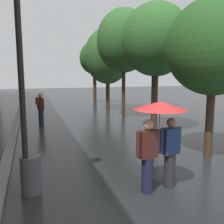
# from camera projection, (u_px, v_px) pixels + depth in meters

# --- Properties ---
(ground_plane) EXTENTS (80.00, 80.00, 0.00)m
(ground_plane) POSITION_uv_depth(u_px,v_px,m) (164.00, 206.00, 5.06)
(ground_plane) COLOR #26282B
(kerb_strip) EXTENTS (0.30, 36.00, 0.12)m
(kerb_strip) POSITION_uv_depth(u_px,v_px,m) (17.00, 121.00, 13.49)
(kerb_strip) COLOR slate
(kerb_strip) RESTS_ON ground
(street_tree_0) EXTENTS (2.84, 2.84, 4.84)m
(street_tree_0) POSITION_uv_depth(u_px,v_px,m) (214.00, 47.00, 7.49)
(street_tree_0) COLOR #473323
(street_tree_0) RESTS_ON ground
(street_tree_1) EXTENTS (2.99, 2.99, 5.62)m
(street_tree_1) POSITION_uv_depth(u_px,v_px,m) (156.00, 40.00, 10.90)
(street_tree_1) COLOR #473323
(street_tree_1) RESTS_ON ground
(street_tree_2) EXTENTS (3.06, 3.06, 6.20)m
(street_tree_2) POSITION_uv_depth(u_px,v_px,m) (124.00, 41.00, 14.22)
(street_tree_2) COLOR #473323
(street_tree_2) RESTS_ON ground
(street_tree_3) EXTENTS (3.18, 3.18, 5.69)m
(street_tree_3) POSITION_uv_depth(u_px,v_px,m) (108.00, 56.00, 17.38)
(street_tree_3) COLOR #473323
(street_tree_3) RESTS_ON ground
(street_tree_4) EXTENTS (2.50, 2.50, 5.22)m
(street_tree_4) POSITION_uv_depth(u_px,v_px,m) (94.00, 58.00, 21.34)
(street_tree_4) COLOR #473323
(street_tree_4) RESTS_ON ground
(couple_under_umbrella) EXTENTS (1.20, 1.15, 2.02)m
(couple_under_umbrella) POSITION_uv_depth(u_px,v_px,m) (160.00, 131.00, 5.59)
(couple_under_umbrella) COLOR #1E233D
(couple_under_umbrella) RESTS_ON ground
(street_lamp_post) EXTENTS (0.24, 0.24, 4.49)m
(street_lamp_post) POSITION_uv_depth(u_px,v_px,m) (21.00, 74.00, 5.08)
(street_lamp_post) COLOR black
(street_lamp_post) RESTS_ON ground
(litter_bin) EXTENTS (0.44, 0.44, 0.85)m
(litter_bin) POSITION_uv_depth(u_px,v_px,m) (31.00, 175.00, 5.53)
(litter_bin) COLOR #4C4C51
(litter_bin) RESTS_ON ground
(pedestrian_walking_midground) EXTENTS (0.40, 0.57, 1.62)m
(pedestrian_walking_midground) POSITION_uv_depth(u_px,v_px,m) (41.00, 108.00, 12.64)
(pedestrian_walking_midground) COLOR #1E233D
(pedestrian_walking_midground) RESTS_ON ground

